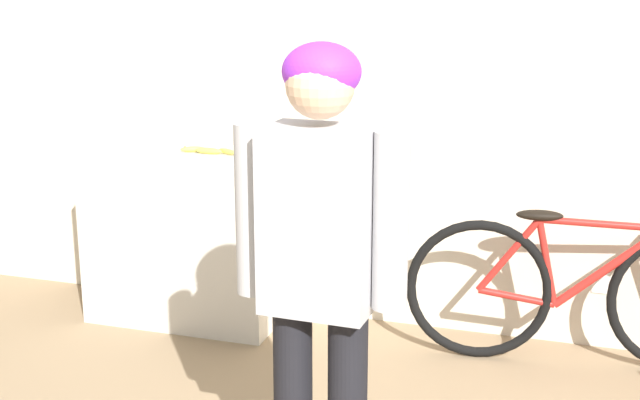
# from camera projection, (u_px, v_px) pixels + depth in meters

# --- Properties ---
(wall_back) EXTENTS (8.00, 0.07, 2.60)m
(wall_back) POSITION_uv_depth(u_px,v_px,m) (500.00, 87.00, 4.40)
(wall_back) COLOR beige
(wall_back) RESTS_ON ground_plane
(side_shelf) EXTENTS (1.02, 0.50, 0.93)m
(side_shelf) POSITION_uv_depth(u_px,v_px,m) (186.00, 236.00, 4.80)
(side_shelf) COLOR beige
(side_shelf) RESTS_ON ground_plane
(person) EXTENTS (0.57, 0.26, 1.66)m
(person) POSITION_uv_depth(u_px,v_px,m) (320.00, 246.00, 2.86)
(person) COLOR black
(person) RESTS_ON ground_plane
(bicycle) EXTENTS (1.65, 0.46, 0.78)m
(bicycle) POSITION_uv_depth(u_px,v_px,m) (579.00, 291.00, 4.25)
(bicycle) COLOR black
(bicycle) RESTS_ON ground_plane
(banana) EXTENTS (0.33, 0.09, 0.03)m
(banana) POSITION_uv_depth(u_px,v_px,m) (209.00, 150.00, 4.63)
(banana) COLOR #EAD64C
(banana) RESTS_ON side_shelf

